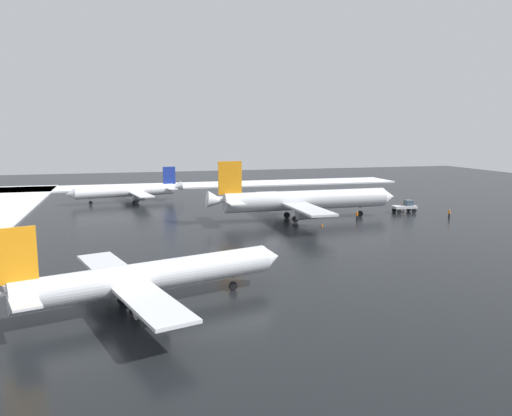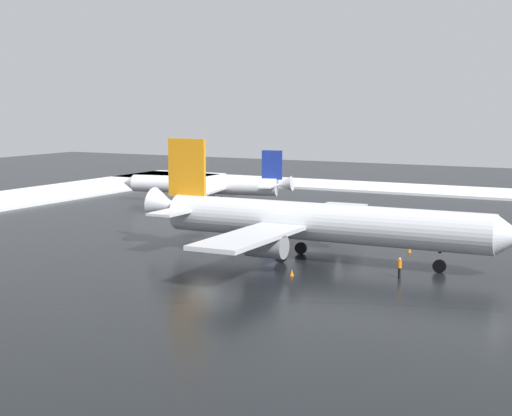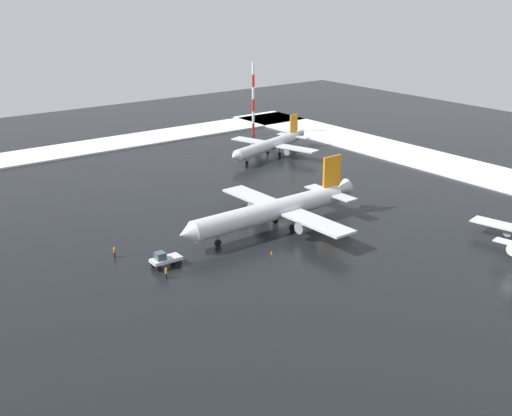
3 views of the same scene
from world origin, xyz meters
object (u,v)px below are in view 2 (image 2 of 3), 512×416
at_px(traffic_cone_near_nose, 292,273).
at_px(ground_crew_near_tug, 400,266).
at_px(traffic_cone_mid_line, 409,250).
at_px(airplane_parked_starboard, 313,222).
at_px(airplane_foreground_jet, 208,185).

bearing_deg(traffic_cone_near_nose, ground_crew_near_tug, 112.85).
bearing_deg(traffic_cone_near_nose, traffic_cone_mid_line, 159.08).
distance_m(airplane_parked_starboard, airplane_foreground_jet, 43.39).
xyz_separation_m(airplane_parked_starboard, airplane_foreground_jet, (-31.07, -30.28, -1.04)).
height_order(airplane_parked_starboard, airplane_foreground_jet, airplane_parked_starboard).
height_order(airplane_parked_starboard, ground_crew_near_tug, airplane_parked_starboard).
xyz_separation_m(airplane_parked_starboard, traffic_cone_mid_line, (-7.89, 6.70, -3.32)).
height_order(airplane_foreground_jet, traffic_cone_near_nose, airplane_foreground_jet).
xyz_separation_m(ground_crew_near_tug, traffic_cone_mid_line, (-11.23, -2.58, -0.70)).
bearing_deg(ground_crew_near_tug, traffic_cone_mid_line, 57.28).
xyz_separation_m(traffic_cone_near_nose, traffic_cone_mid_line, (-14.69, 5.61, 0.00)).
relative_size(airplane_foreground_jet, traffic_cone_near_nose, 47.04).
distance_m(ground_crew_near_tug, traffic_cone_mid_line, 11.55).
distance_m(ground_crew_near_tug, traffic_cone_near_nose, 8.92).
height_order(traffic_cone_near_nose, traffic_cone_mid_line, same).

